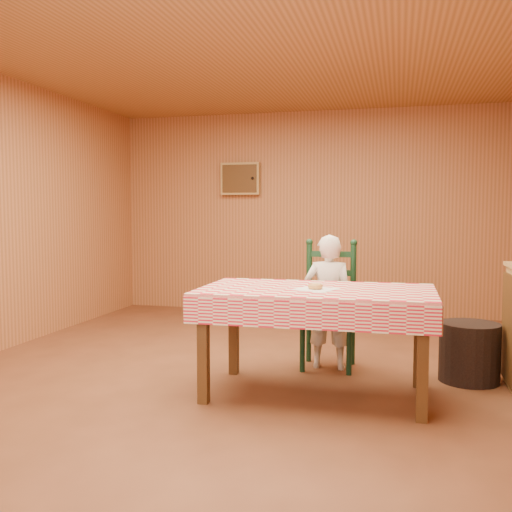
{
  "coord_description": "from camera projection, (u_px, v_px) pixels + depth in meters",
  "views": [
    {
      "loc": [
        1.14,
        -4.34,
        1.31
      ],
      "look_at": [
        0.0,
        0.2,
        0.95
      ],
      "focal_mm": 40.0,
      "sensor_mm": 36.0,
      "label": 1
    }
  ],
  "objects": [
    {
      "name": "seated_child",
      "position": [
        328.0,
        302.0,
        4.76
      ],
      "size": [
        0.41,
        0.27,
        1.12
      ],
      "primitive_type": "imported",
      "rotation": [
        0.0,
        0.0,
        3.14
      ],
      "color": "white",
      "rests_on": "ground"
    },
    {
      "name": "napkin",
      "position": [
        315.0,
        289.0,
        3.99
      ],
      "size": [
        0.34,
        0.34,
        0.0
      ],
      "primitive_type": "cube",
      "rotation": [
        0.0,
        0.0,
        -0.4
      ],
      "color": "white",
      "rests_on": "dining_table"
    },
    {
      "name": "ladder_chair",
      "position": [
        329.0,
        308.0,
        4.82
      ],
      "size": [
        0.44,
        0.4,
        1.08
      ],
      "color": "black",
      "rests_on": "ground"
    },
    {
      "name": "donut",
      "position": [
        315.0,
        286.0,
        3.99
      ],
      "size": [
        0.14,
        0.14,
        0.04
      ],
      "primitive_type": "torus",
      "rotation": [
        0.0,
        0.0,
        -0.34
      ],
      "color": "#CE934A",
      "rests_on": "napkin"
    },
    {
      "name": "storage_bin",
      "position": [
        469.0,
        352.0,
        4.41
      ],
      "size": [
        0.58,
        0.58,
        0.46
      ],
      "primitive_type": "cylinder",
      "rotation": [
        0.0,
        0.0,
        0.33
      ],
      "color": "black",
      "rests_on": "ground"
    },
    {
      "name": "dining_table",
      "position": [
        316.0,
        300.0,
        4.05
      ],
      "size": [
        1.66,
        0.96,
        0.77
      ],
      "color": "#513215",
      "rests_on": "ground"
    },
    {
      "name": "cabin_walls",
      "position": [
        265.0,
        153.0,
        4.94
      ],
      "size": [
        5.1,
        6.05,
        2.65
      ],
      "color": "#AD6B3E",
      "rests_on": "ground"
    },
    {
      "name": "ground",
      "position": [
        250.0,
        376.0,
        4.57
      ],
      "size": [
        6.0,
        6.0,
        0.0
      ],
      "primitive_type": "plane",
      "color": "brown",
      "rests_on": "ground"
    }
  ]
}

